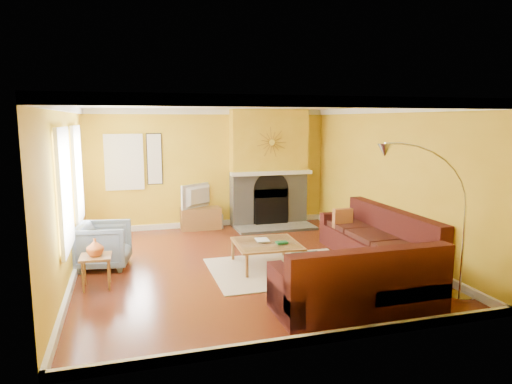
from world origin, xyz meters
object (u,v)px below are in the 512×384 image
object	(u,v)px
sectional_sofa	(335,246)
media_console	(201,218)
coffee_table	(267,254)
side_table	(96,272)
arc_lamp	(428,225)
armchair	(104,245)

from	to	relation	value
sectional_sofa	media_console	bearing A→B (deg)	113.71
sectional_sofa	coffee_table	world-z (taller)	sectional_sofa
side_table	media_console	bearing A→B (deg)	57.18
sectional_sofa	arc_lamp	size ratio (longest dim) A/B	1.69
coffee_table	armchair	world-z (taller)	armchair
sectional_sofa	media_console	distance (m)	3.95
sectional_sofa	side_table	bearing A→B (deg)	173.81
sectional_sofa	side_table	size ratio (longest dim) A/B	7.53
coffee_table	side_table	xyz separation A→B (m)	(-2.72, -0.25, 0.03)
sectional_sofa	armchair	world-z (taller)	sectional_sofa
sectional_sofa	coffee_table	size ratio (longest dim) A/B	3.45
coffee_table	media_console	size ratio (longest dim) A/B	1.18
sectional_sofa	armchair	distance (m)	3.84
coffee_table	side_table	distance (m)	2.73
sectional_sofa	arc_lamp	distance (m)	1.70
coffee_table	armchair	size ratio (longest dim) A/B	1.26
media_console	armchair	world-z (taller)	armchair
sectional_sofa	media_console	size ratio (longest dim) A/B	4.09
media_console	sectional_sofa	bearing A→B (deg)	-66.29
coffee_table	arc_lamp	world-z (taller)	arc_lamp
coffee_table	media_console	distance (m)	3.04
media_console	side_table	world-z (taller)	media_console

